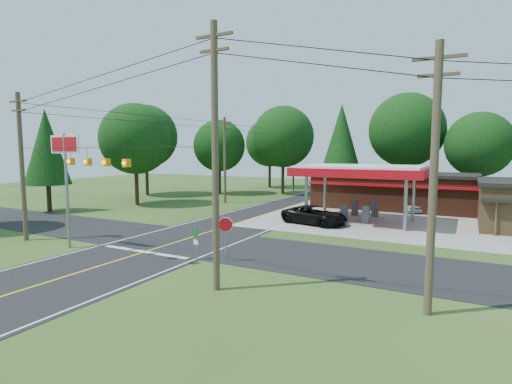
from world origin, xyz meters
The scene contains 18 objects.
ground centered at (0.00, 0.00, 0.00)m, with size 120.00×120.00×0.00m, color #294B1A.
main_highway centered at (0.00, 0.00, 0.01)m, with size 8.00×120.00×0.02m, color black.
cross_road centered at (0.00, 0.00, 0.01)m, with size 70.00×7.00×0.02m, color black.
lane_center_yellow centered at (0.00, 0.00, 0.03)m, with size 0.15×110.00×0.00m, color yellow.
gas_canopy centered at (9.00, 13.00, 4.27)m, with size 10.60×7.40×4.88m.
convenience_store centered at (10.00, 22.98, 1.92)m, with size 16.40×7.55×3.80m.
utility_pole_near_right centered at (7.50, -7.00, 5.96)m, with size 1.80×0.30×11.50m.
utility_pole_near_left centered at (-9.50, -5.00, 5.20)m, with size 1.80×0.30×10.00m.
utility_pole_far_left centered at (-8.00, 18.00, 5.20)m, with size 1.80×0.30×10.00m.
utility_pole_right_b centered at (16.00, -5.50, 5.20)m, with size 1.80×0.30×10.00m.
utility_pole_north centered at (-6.50, 35.00, 4.75)m, with size 0.30×0.30×9.50m.
overhead_beacons centered at (-1.00, -6.00, 6.21)m, with size 17.04×2.04×1.03m.
treeline_backdrop centered at (0.82, 24.01, 7.49)m, with size 70.27×51.59×13.30m.
suv_car centered at (5.91, 10.00, 0.77)m, with size 5.54×5.54×1.54m, color black.
sedan_car centered at (12.00, 21.00, 0.70)m, with size 4.13×4.13×1.41m, color silver.
big_stop_sign centered at (-5.00, -5.01, 5.39)m, with size 2.67×0.21×7.19m.
octagonal_stop_sign centered at (5.44, -3.01, 1.89)m, with size 0.81×0.40×2.52m.
route_sign_post centered at (3.80, -3.52, 1.17)m, with size 0.40×0.14×1.97m.
Camera 1 is at (17.12, -21.29, 6.14)m, focal length 28.00 mm.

